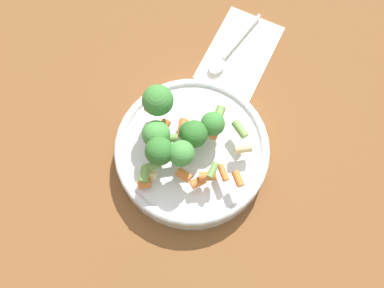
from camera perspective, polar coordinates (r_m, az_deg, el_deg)
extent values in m
plane|color=brown|center=(0.73, 0.00, -1.52)|extent=(3.00, 3.00, 0.00)
cylinder|color=silver|center=(0.72, 0.00, -1.04)|extent=(0.24, 0.24, 0.04)
torus|color=silver|center=(0.70, 0.00, -0.54)|extent=(0.24, 0.24, 0.01)
cylinder|color=#8CB766|center=(0.69, -0.35, 1.09)|extent=(0.01, 0.01, 0.01)
sphere|color=#33722D|center=(0.68, -0.35, 1.64)|extent=(0.03, 0.03, 0.03)
cylinder|color=#8CB766|center=(0.68, -4.43, 0.48)|extent=(0.01, 0.01, 0.01)
sphere|color=#479342|center=(0.65, -4.58, 1.24)|extent=(0.04, 0.04, 0.04)
cylinder|color=#8CB766|center=(0.69, 2.56, 1.77)|extent=(0.01, 0.01, 0.02)
sphere|color=#3D8438|center=(0.67, 2.65, 2.57)|extent=(0.04, 0.04, 0.04)
cylinder|color=#8CB766|center=(0.69, -0.03, 0.58)|extent=(0.01, 0.01, 0.02)
sphere|color=#33722D|center=(0.66, -0.03, 1.44)|extent=(0.04, 0.04, 0.04)
cylinder|color=#8CB766|center=(0.65, -1.20, -1.91)|extent=(0.01, 0.01, 0.01)
sphere|color=#479342|center=(0.63, -1.24, -1.24)|extent=(0.04, 0.04, 0.04)
cylinder|color=#8CB766|center=(0.66, -4.03, -1.60)|extent=(0.01, 0.01, 0.01)
sphere|color=#33722D|center=(0.64, -4.17, -0.89)|extent=(0.04, 0.04, 0.04)
cylinder|color=#8CB766|center=(0.68, -4.20, 4.54)|extent=(0.02, 0.02, 0.02)
sphere|color=#3D8438|center=(0.65, -4.36, 5.55)|extent=(0.05, 0.05, 0.05)
cylinder|color=orange|center=(0.68, 3.06, 1.87)|extent=(0.02, 0.03, 0.01)
cylinder|color=#729E4C|center=(0.68, 3.48, 3.87)|extent=(0.02, 0.02, 0.01)
cylinder|color=orange|center=(0.69, -5.25, 5.13)|extent=(0.01, 0.03, 0.01)
cylinder|color=beige|center=(0.69, -0.95, 2.03)|extent=(0.03, 0.03, 0.01)
cylinder|color=#729E4C|center=(0.65, 2.66, -3.35)|extent=(0.01, 0.02, 0.01)
cylinder|color=#729E4C|center=(0.66, -2.53, -0.71)|extent=(0.03, 0.02, 0.01)
cylinder|color=#729E4C|center=(0.66, -6.09, -3.89)|extent=(0.02, 0.02, 0.01)
cylinder|color=beige|center=(0.68, 6.50, -0.51)|extent=(0.03, 0.03, 0.01)
cylinder|color=orange|center=(0.66, -1.07, -3.97)|extent=(0.02, 0.02, 0.01)
cylinder|color=orange|center=(0.65, 5.84, -4.41)|extent=(0.02, 0.02, 0.01)
cylinder|color=orange|center=(0.69, -3.80, 1.95)|extent=(0.02, 0.03, 0.01)
cylinder|color=orange|center=(0.66, 3.95, -3.62)|extent=(0.03, 0.02, 0.01)
cylinder|color=orange|center=(0.69, -1.21, 2.03)|extent=(0.02, 0.03, 0.01)
cylinder|color=beige|center=(0.67, -5.37, -3.77)|extent=(0.02, 0.02, 0.01)
cylinder|color=beige|center=(0.67, -4.22, 0.83)|extent=(0.02, 0.02, 0.01)
cylinder|color=orange|center=(0.67, -6.06, -5.00)|extent=(0.02, 0.02, 0.01)
cylinder|color=orange|center=(0.66, 0.76, -4.87)|extent=(0.02, 0.03, 0.01)
cylinder|color=#729E4C|center=(0.68, -2.58, 0.72)|extent=(0.02, 0.02, 0.01)
cylinder|color=#729E4C|center=(0.66, -5.22, -2.87)|extent=(0.03, 0.03, 0.01)
cylinder|color=orange|center=(0.65, 1.99, -4.11)|extent=(0.03, 0.02, 0.01)
cylinder|color=#729E4C|center=(0.68, 6.11, 1.88)|extent=(0.03, 0.03, 0.01)
cube|color=white|center=(0.82, 6.11, 11.54)|extent=(0.11, 0.17, 0.01)
cylinder|color=silver|center=(0.83, 6.30, 13.40)|extent=(0.03, 0.11, 0.01)
ellipsoid|color=silver|center=(0.79, 3.15, 9.86)|extent=(0.03, 0.04, 0.01)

